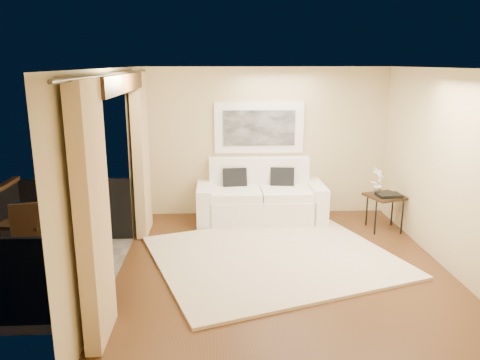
{
  "coord_description": "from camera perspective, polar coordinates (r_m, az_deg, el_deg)",
  "views": [
    {
      "loc": [
        -0.91,
        -5.95,
        2.77
      ],
      "look_at": [
        -0.55,
        0.87,
        1.05
      ],
      "focal_mm": 35.0,
      "sensor_mm": 36.0,
      "label": 1
    }
  ],
  "objects": [
    {
      "name": "floor",
      "position": [
        6.62,
        5.21,
        -10.65
      ],
      "size": [
        5.0,
        5.0,
        0.0
      ],
      "primitive_type": "plane",
      "color": "#553219",
      "rests_on": "ground"
    },
    {
      "name": "room_shell",
      "position": [
        6.08,
        -14.94,
        11.32
      ],
      "size": [
        5.0,
        6.4,
        5.0
      ],
      "color": "white",
      "rests_on": "ground"
    },
    {
      "name": "balcony",
      "position": [
        6.92,
        -23.38,
        -9.11
      ],
      "size": [
        1.81,
        2.6,
        1.17
      ],
      "color": "#605B56",
      "rests_on": "ground"
    },
    {
      "name": "curtains",
      "position": [
        6.23,
        -14.07,
        0.41
      ],
      "size": [
        0.16,
        4.8,
        2.64
      ],
      "color": "#D4B382",
      "rests_on": "ground"
    },
    {
      "name": "artwork",
      "position": [
        8.52,
        2.34,
        6.38
      ],
      "size": [
        1.62,
        0.07,
        0.92
      ],
      "color": "white",
      "rests_on": "room_shell"
    },
    {
      "name": "rug",
      "position": [
        6.92,
        4.07,
        -9.3
      ],
      "size": [
        4.02,
        3.76,
        0.04
      ],
      "primitive_type": "cube",
      "rotation": [
        0.0,
        0.0,
        0.33
      ],
      "color": "beige",
      "rests_on": "floor"
    },
    {
      "name": "sofa",
      "position": [
        8.43,
        2.49,
        -2.31
      ],
      "size": [
        2.26,
        0.98,
        1.09
      ],
      "rotation": [
        0.0,
        0.0,
        -0.0
      ],
      "color": "white",
      "rests_on": "floor"
    },
    {
      "name": "side_table",
      "position": [
        8.22,
        17.29,
        -2.16
      ],
      "size": [
        0.71,
        0.71,
        0.61
      ],
      "rotation": [
        0.0,
        0.0,
        0.33
      ],
      "color": "black",
      "rests_on": "floor"
    },
    {
      "name": "tray",
      "position": [
        8.13,
        17.7,
        -1.76
      ],
      "size": [
        0.4,
        0.31,
        0.05
      ],
      "primitive_type": "cube",
      "rotation": [
        0.0,
        0.0,
        0.08
      ],
      "color": "black",
      "rests_on": "side_table"
    },
    {
      "name": "orchid",
      "position": [
        8.24,
        16.45,
        -0.04
      ],
      "size": [
        0.28,
        0.27,
        0.45
      ],
      "primitive_type": "imported",
      "rotation": [
        0.0,
        0.0,
        0.68
      ],
      "color": "white",
      "rests_on": "side_table"
    },
    {
      "name": "bistro_table",
      "position": [
        6.96,
        -24.48,
        -5.07
      ],
      "size": [
        0.68,
        0.68,
        0.71
      ],
      "rotation": [
        0.0,
        0.0,
        -0.14
      ],
      "color": "black",
      "rests_on": "balcony"
    },
    {
      "name": "balcony_chair_far",
      "position": [
        7.28,
        -20.2,
        -4.46
      ],
      "size": [
        0.52,
        0.52,
        0.96
      ],
      "rotation": [
        0.0,
        0.0,
        2.85
      ],
      "color": "black",
      "rests_on": "balcony"
    },
    {
      "name": "balcony_chair_near",
      "position": [
        6.54,
        -24.26,
        -6.47
      ],
      "size": [
        0.54,
        0.55,
        1.04
      ],
      "rotation": [
        0.0,
        0.0,
        0.24
      ],
      "color": "black",
      "rests_on": "balcony"
    },
    {
      "name": "ice_bucket",
      "position": [
        7.03,
        -25.32,
        -3.4
      ],
      "size": [
        0.18,
        0.18,
        0.2
      ],
      "primitive_type": "cylinder",
      "color": "white",
      "rests_on": "bistro_table"
    },
    {
      "name": "candle",
      "position": [
        7.01,
        -24.3,
        -3.91
      ],
      "size": [
        0.06,
        0.06,
        0.07
      ],
      "primitive_type": "cylinder",
      "color": "red",
      "rests_on": "bistro_table"
    },
    {
      "name": "vase",
      "position": [
        6.8,
        -25.1,
        -4.05
      ],
      "size": [
        0.04,
        0.04,
        0.18
      ],
      "primitive_type": "cylinder",
      "color": "silver",
      "rests_on": "bistro_table"
    },
    {
      "name": "glass_a",
      "position": [
        6.79,
        -24.04,
        -4.22
      ],
      "size": [
        0.06,
        0.06,
        0.12
      ],
      "primitive_type": "cylinder",
      "color": "silver",
      "rests_on": "bistro_table"
    },
    {
      "name": "glass_b",
      "position": [
        6.86,
        -22.86,
        -3.92
      ],
      "size": [
        0.06,
        0.06,
        0.12
      ],
      "primitive_type": "cylinder",
      "color": "white",
      "rests_on": "bistro_table"
    }
  ]
}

